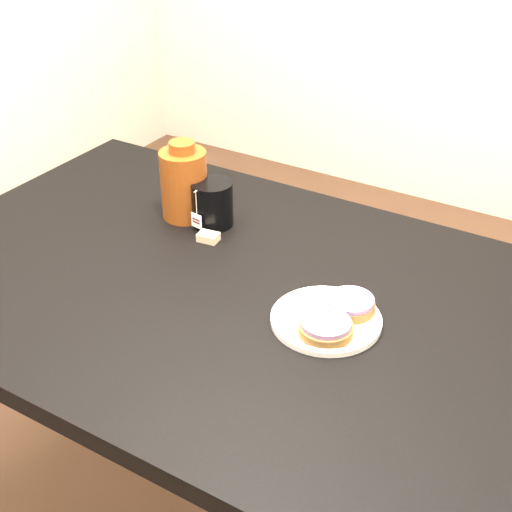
% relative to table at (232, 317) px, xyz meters
% --- Properties ---
extents(table, '(1.40, 0.90, 0.75)m').
position_rel_table_xyz_m(table, '(0.00, 0.00, 0.00)').
color(table, black).
rests_on(table, ground_plane).
extents(plate, '(0.21, 0.21, 0.02)m').
position_rel_table_xyz_m(plate, '(0.22, -0.02, 0.09)').
color(plate, white).
rests_on(plate, table).
extents(bagel_back, '(0.10, 0.10, 0.03)m').
position_rel_table_xyz_m(bagel_back, '(0.25, 0.03, 0.11)').
color(bagel_back, brown).
rests_on(bagel_back, plate).
extents(bagel_front, '(0.13, 0.13, 0.03)m').
position_rel_table_xyz_m(bagel_front, '(0.24, -0.06, 0.11)').
color(bagel_front, brown).
rests_on(bagel_front, plate).
extents(mug, '(0.14, 0.11, 0.10)m').
position_rel_table_xyz_m(mug, '(-0.17, 0.19, 0.14)').
color(mug, black).
rests_on(mug, table).
extents(teabag_pouch, '(0.05, 0.04, 0.02)m').
position_rel_table_xyz_m(teabag_pouch, '(-0.14, 0.12, 0.09)').
color(teabag_pouch, '#C6B793').
rests_on(teabag_pouch, table).
extents(bagel_package, '(0.13, 0.13, 0.18)m').
position_rel_table_xyz_m(bagel_package, '(-0.25, 0.18, 0.17)').
color(bagel_package, '#5C250C').
rests_on(bagel_package, table).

